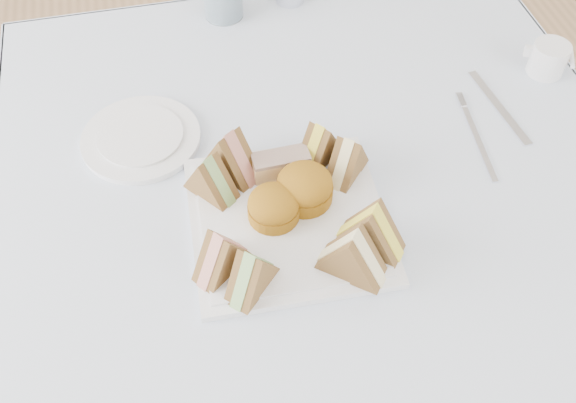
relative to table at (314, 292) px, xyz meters
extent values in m
plane|color=#9E7751|center=(0.00, 0.00, -0.37)|extent=(4.00, 4.00, 0.00)
cube|color=brown|center=(0.00, 0.00, 0.00)|extent=(0.90, 0.90, 0.74)
cube|color=silver|center=(0.00, 0.00, 0.37)|extent=(1.02, 1.02, 0.01)
cube|color=white|center=(-0.08, -0.09, 0.38)|extent=(0.30, 0.30, 0.01)
cylinder|color=#A07218|center=(-0.10, -0.08, 0.41)|extent=(0.09, 0.09, 0.05)
cylinder|color=#A07218|center=(-0.04, -0.06, 0.42)|extent=(0.10, 0.10, 0.06)
cube|color=tan|center=(-0.07, 0.00, 0.41)|extent=(0.09, 0.04, 0.04)
cylinder|color=white|center=(-0.27, 0.13, 0.38)|extent=(0.25, 0.25, 0.01)
cube|color=silver|center=(0.33, 0.07, 0.38)|extent=(0.03, 0.19, 0.00)
cube|color=silver|center=(0.27, 0.00, 0.38)|extent=(0.03, 0.17, 0.00)
cylinder|color=white|center=(0.45, 0.14, 0.40)|extent=(0.09, 0.09, 0.06)
camera|label=1|loc=(-0.20, -0.64, 1.14)|focal=40.00mm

